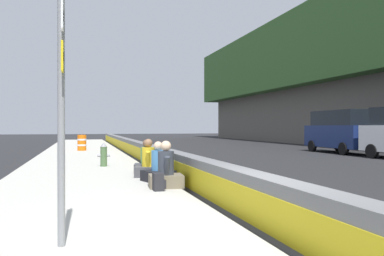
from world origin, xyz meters
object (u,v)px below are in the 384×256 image
Objects in this scene: fire_hydrant at (104,154)px; seated_person_foreground at (166,173)px; seated_person_far at (146,162)px; route_sign_post at (62,75)px; seated_person_rear at (148,165)px; backpack at (159,182)px; construction_barrel at (82,143)px; parked_car_fourth at (341,131)px; seated_person_middle at (158,169)px.

seated_person_foreground reaches higher than fire_hydrant.
seated_person_foreground is at bearing 179.56° from seated_person_far.
seated_person_rear is at bearing -18.36° from route_sign_post.
construction_barrel reaches higher than backpack.
seated_person_far is at bearing -0.44° from seated_person_foreground.
seated_person_rear is at bearing -161.80° from fire_hydrant.
route_sign_post reaches higher than seated_person_foreground.
route_sign_post is 0.70× the size of parked_car_fourth.
route_sign_post is at bearing 153.17° from backpack.
seated_person_far is at bearing -0.05° from seated_person_middle.
seated_person_middle is 2.66× the size of backpack.
construction_barrel is (14.39, 1.95, 0.15)m from seated_person_middle.
fire_hydrant is 0.80× the size of seated_person_rear.
seated_person_far is 2.61× the size of backpack.
seated_person_foreground is 1.02× the size of seated_person_rear.
seated_person_middle is at bearing -174.43° from seated_person_rear.
seated_person_middle is at bearing -10.48° from backpack.
fire_hydrant is 3.52m from seated_person_rear.
backpack is at bearing 169.52° from seated_person_middle.
fire_hydrant is at bearing 111.52° from parked_car_fourth.
route_sign_post reaches higher than construction_barrel.
seated_person_foreground is 17.14m from parked_car_fourth.
seated_person_middle reaches higher than construction_barrel.
fire_hydrant is at bearing -175.70° from construction_barrel.
construction_barrel is at bearing 5.95° from backpack.
construction_barrel is at bearing 7.72° from seated_person_middle.
fire_hydrant is 5.99m from backpack.
seated_person_far is (-2.33, -1.20, -0.12)m from fire_hydrant.
route_sign_post is 3.45× the size of seated_person_far.
seated_person_foreground is at bearing 178.85° from seated_person_middle.
seated_person_far reaches higher than backpack.
seated_person_far is at bearing -171.03° from construction_barrel.
seated_person_foreground is (4.26, -2.20, -1.74)m from route_sign_post.
parked_car_fourth is (9.96, -13.03, 0.88)m from seated_person_middle.
seated_person_foreground is at bearing -177.95° from seated_person_rear.
parked_car_fourth is (-4.43, -14.98, 0.73)m from construction_barrel.
fire_hydrant is at bearing 15.38° from seated_person_middle.
seated_person_foreground is 2.13m from seated_person_rear.
fire_hydrant reaches higher than backpack.
seated_person_foreground is at bearing -172.91° from construction_barrel.
seated_person_foreground is 0.22× the size of parked_car_fourth.
seated_person_middle is (5.38, -2.22, -1.76)m from route_sign_post.
route_sign_post is 3.39× the size of seated_person_middle.
seated_person_foreground reaches higher than seated_person_far.
seated_person_rear is 2.75× the size of backpack.
backpack is (3.82, -1.93, -1.90)m from route_sign_post.
seated_person_far is at bearing 121.37° from parked_car_fourth.
route_sign_post is 5.10m from seated_person_foreground.
seated_person_foreground is 2.80× the size of backpack.
seated_person_rear is 15.92m from parked_car_fourth.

